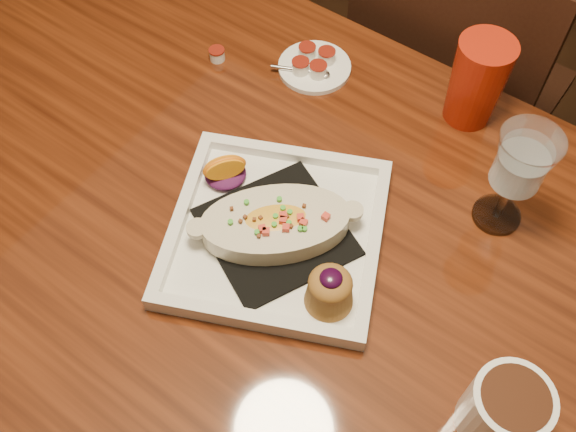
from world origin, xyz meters
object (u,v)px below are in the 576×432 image
Objects in this scene: coffee_mug at (507,412)px; table at (280,257)px; plate at (280,233)px; goblet at (521,166)px; red_tumbler at (477,82)px; chair_far at (447,93)px; saucer at (313,65)px.

table is at bearing -178.00° from coffee_mug.
plate is 2.23× the size of goblet.
table is at bearing -140.92° from goblet.
table is at bearing 102.16° from plate.
red_tumbler is at bearing 50.33° from plate.
goblet is at bearing 39.08° from table.
chair_far reaches higher than coffee_mug.
coffee_mug is at bearing -32.91° from plate.
plate is 0.35m from goblet.
chair_far reaches higher than table.
plate reaches higher than saucer.
plate is 0.36m from saucer.
chair_far is at bearing 132.27° from coffee_mug.
chair_far is 0.43m from red_tumbler.
goblet is at bearing 19.48° from plate.
coffee_mug is at bearing -34.87° from saucer.
table is 1.61× the size of chair_far.
coffee_mug is at bearing -58.51° from red_tumbler.
goblet is 0.43m from saucer.
saucer is at bearing 116.39° from table.
saucer is 0.29m from red_tumbler.
saucer is at bearing 92.60° from plate.
saucer reaches higher than table.
coffee_mug is 0.88× the size of red_tumbler.
plate is at bearing -53.23° from table.
goblet is (0.25, 0.21, 0.22)m from table.
goblet is (-0.14, 0.28, 0.07)m from coffee_mug.
goblet reaches higher than plate.
red_tumbler is (0.10, 0.39, 0.05)m from plate.
chair_far is (-0.00, 0.63, -0.15)m from table.
goblet is 1.18× the size of red_tumbler.
chair_far is 0.71m from plate.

